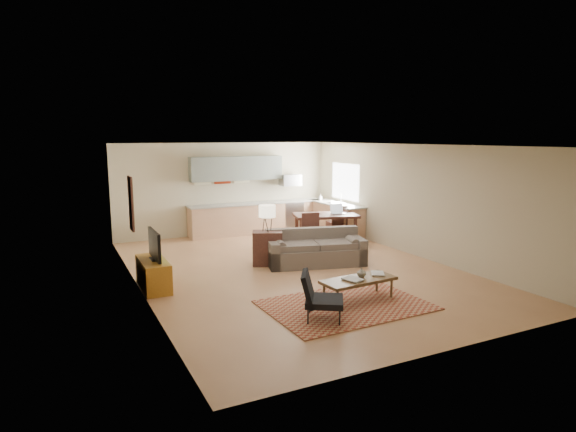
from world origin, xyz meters
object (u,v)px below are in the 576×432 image
sofa (316,248)px  coffee_table (358,290)px  armchair (324,296)px  tv_credenza (153,274)px  dining_table (325,230)px  console_table (267,248)px

sofa → coffee_table: 2.53m
coffee_table → armchair: armchair is taller
tv_credenza → sofa: bearing=2.1°
sofa → dining_table: 2.03m
coffee_table → console_table: bearing=94.3°
coffee_table → sofa: bearing=73.4°
armchair → console_table: armchair is taller
sofa → console_table: (-0.99, 0.47, -0.01)m
sofa → dining_table: dining_table is taller
sofa → armchair: bearing=-102.4°
tv_credenza → dining_table: dining_table is taller
sofa → dining_table: (1.22, 1.63, 0.02)m
coffee_table → dining_table: 4.46m
console_table → sofa: bearing=-2.1°
tv_credenza → console_table: size_ratio=1.58×
armchair → dining_table: size_ratio=0.47×
sofa → tv_credenza: size_ratio=1.87×
armchair → console_table: (0.54, 3.46, -0.00)m
sofa → console_table: size_ratio=2.95×
armchair → tv_credenza: armchair is taller
sofa → coffee_table: (-0.53, -2.47, -0.19)m
sofa → tv_credenza: (-3.64, -0.13, -0.11)m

